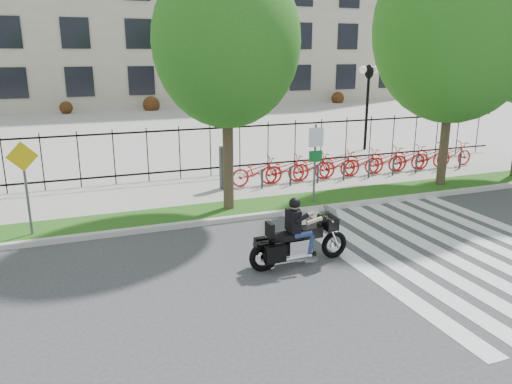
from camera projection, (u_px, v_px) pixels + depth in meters
name	position (u px, v px, depth m)	size (l,w,h in m)	color
ground	(275.00, 281.00, 10.82)	(120.00, 120.00, 0.00)	#373739
curb	(220.00, 220.00, 14.49)	(60.00, 0.20, 0.15)	beige
grass_verge	(212.00, 212.00, 15.25)	(60.00, 1.50, 0.15)	#205415
sidewalk	(192.00, 192.00, 17.50)	(60.00, 3.50, 0.15)	gray
plaza	(128.00, 126.00, 33.29)	(80.00, 34.00, 0.10)	gray
crosswalk_stripes	(452.00, 250.00, 12.48)	(5.70, 8.00, 0.01)	silver
iron_fence	(180.00, 153.00, 18.79)	(30.00, 0.06, 2.00)	black
lamp_post_right	(368.00, 86.00, 24.20)	(1.06, 0.70, 4.25)	black
street_tree_1	(226.00, 42.00, 14.10)	(4.24, 4.24, 7.36)	#3A2D1F
street_tree_2	(456.00, 28.00, 16.76)	(5.55, 5.55, 8.62)	#3A2D1F
bike_share_station	(361.00, 162.00, 19.42)	(11.15, 0.88, 1.50)	#2D2D33
sign_pole_regulatory	(315.00, 153.00, 15.61)	(0.50, 0.09, 2.50)	#59595B
sign_pole_warning	(25.00, 176.00, 12.74)	(0.78, 0.09, 2.49)	#59595B
motorcycle_rider	(299.00, 238.00, 11.52)	(2.55, 0.76, 1.97)	black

